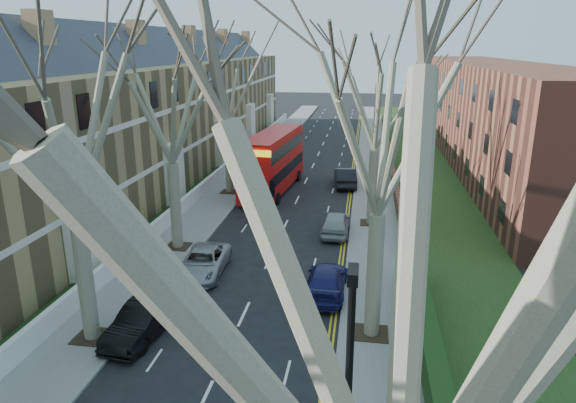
% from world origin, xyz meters
% --- Properties ---
extents(pavement_left, '(3.00, 102.00, 0.12)m').
position_xyz_m(pavement_left, '(-6.00, 39.00, 0.06)').
color(pavement_left, slate).
rests_on(pavement_left, ground).
extents(pavement_right, '(3.00, 102.00, 0.12)m').
position_xyz_m(pavement_right, '(6.00, 39.00, 0.06)').
color(pavement_right, slate).
rests_on(pavement_right, ground).
extents(terrace_left, '(9.70, 78.00, 13.60)m').
position_xyz_m(terrace_left, '(-13.65, 31.00, 5.53)').
color(terrace_left, '#9A854E').
rests_on(terrace_left, ground).
extents(flats_right, '(13.97, 54.00, 10.00)m').
position_xyz_m(flats_right, '(17.46, 43.00, 4.98)').
color(flats_right, brown).
rests_on(flats_right, ground).
extents(front_wall_left, '(0.30, 78.00, 1.00)m').
position_xyz_m(front_wall_left, '(-7.65, 31.00, 0.62)').
color(front_wall_left, white).
rests_on(front_wall_left, ground).
extents(grass_verge_right, '(6.00, 102.00, 0.06)m').
position_xyz_m(grass_verge_right, '(10.50, 39.00, 0.15)').
color(grass_verge_right, '#1D3714').
rests_on(grass_verge_right, ground).
extents(tree_left_mid, '(10.50, 10.50, 14.71)m').
position_xyz_m(tree_left_mid, '(-5.70, 6.00, 9.56)').
color(tree_left_mid, '#706950').
rests_on(tree_left_mid, ground).
extents(tree_left_far, '(10.15, 10.15, 14.22)m').
position_xyz_m(tree_left_far, '(-5.70, 16.00, 9.24)').
color(tree_left_far, '#706950').
rests_on(tree_left_far, ground).
extents(tree_left_dist, '(10.50, 10.50, 14.71)m').
position_xyz_m(tree_left_dist, '(-5.70, 28.00, 9.56)').
color(tree_left_dist, '#706950').
rests_on(tree_left_dist, ground).
extents(tree_right_near, '(10.85, 10.85, 15.20)m').
position_xyz_m(tree_right_near, '(5.70, -6.00, 9.86)').
color(tree_right_near, '#706950').
rests_on(tree_right_near, ground).
extents(tree_right_mid, '(10.50, 10.50, 14.71)m').
position_xyz_m(tree_right_mid, '(5.70, 8.00, 9.56)').
color(tree_right_mid, '#706950').
rests_on(tree_right_mid, ground).
extents(tree_right_far, '(10.15, 10.15, 14.22)m').
position_xyz_m(tree_right_far, '(5.70, 22.00, 9.24)').
color(tree_right_far, '#706950').
rests_on(tree_right_far, ground).
extents(double_decker_bus, '(3.63, 11.54, 4.73)m').
position_xyz_m(double_decker_bus, '(-2.30, 29.30, 2.33)').
color(double_decker_bus, '#BC0E0D').
rests_on(double_decker_bus, ground).
extents(car_left_mid, '(2.13, 4.63, 1.47)m').
position_xyz_m(car_left_mid, '(-3.70, 6.63, 0.73)').
color(car_left_mid, black).
rests_on(car_left_mid, ground).
extents(car_left_far, '(2.41, 4.89, 1.33)m').
position_xyz_m(car_left_far, '(-3.10, 12.84, 0.67)').
color(car_left_far, '#99989D').
rests_on(car_left_far, ground).
extents(car_right_near, '(2.00, 4.72, 1.36)m').
position_xyz_m(car_right_near, '(3.52, 11.53, 0.68)').
color(car_right_near, '#171751').
rests_on(car_right_near, ground).
extents(car_right_mid, '(1.86, 4.39, 1.48)m').
position_xyz_m(car_right_mid, '(3.46, 19.94, 0.74)').
color(car_right_mid, gray).
rests_on(car_right_mid, ground).
extents(car_right_far, '(2.22, 5.01, 1.60)m').
position_xyz_m(car_right_far, '(3.53, 31.70, 0.80)').
color(car_right_far, black).
rests_on(car_right_far, ground).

